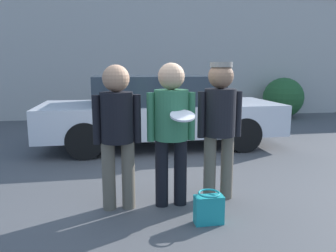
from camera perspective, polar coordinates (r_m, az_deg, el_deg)
ground_plane at (r=4.30m, az=2.56°, el=-11.71°), size 56.00×56.00×0.00m
storefront_building at (r=10.63m, az=-5.32°, el=12.92°), size 24.00×0.22×4.18m
person_left at (r=3.65m, az=-8.84°, el=0.08°), size 0.53×0.36×1.63m
person_middle_with_frisbee at (r=3.70m, az=0.58°, el=0.68°), size 0.56×0.59×1.65m
person_right at (r=3.94m, az=8.99°, el=1.32°), size 0.54×0.37×1.66m
parked_car_near at (r=6.74m, az=-1.51°, el=2.74°), size 4.78×1.87×1.44m
shrub at (r=11.23m, az=19.42°, el=4.68°), size 1.28×1.28×1.28m
handbag at (r=3.52m, az=7.12°, el=-14.06°), size 0.30×0.23×0.34m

